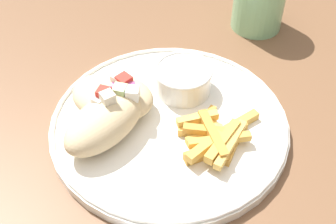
{
  "coord_description": "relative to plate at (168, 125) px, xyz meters",
  "views": [
    {
      "loc": [
        -0.06,
        -0.47,
        1.21
      ],
      "look_at": [
        -0.0,
        -0.05,
        0.78
      ],
      "focal_mm": 50.0,
      "sensor_mm": 36.0,
      "label": 1
    }
  ],
  "objects": [
    {
      "name": "pita_sandwich_far",
      "position": [
        -0.07,
        0.04,
        0.03
      ],
      "size": [
        0.14,
        0.12,
        0.06
      ],
      "rotation": [
        0.0,
        0.0,
        -0.43
      ],
      "color": "beige",
      "rests_on": "plate"
    },
    {
      "name": "plate",
      "position": [
        0.0,
        0.0,
        0.0
      ],
      "size": [
        0.32,
        0.32,
        0.02
      ],
      "color": "white",
      "rests_on": "table"
    },
    {
      "name": "fries_pile",
      "position": [
        0.05,
        -0.04,
        0.01
      ],
      "size": [
        0.11,
        0.11,
        0.02
      ],
      "color": "gold",
      "rests_on": "plate"
    },
    {
      "name": "table",
      "position": [
        0.0,
        0.05,
        -0.09
      ],
      "size": [
        1.21,
        1.21,
        0.74
      ],
      "color": "brown",
      "rests_on": "ground_plane"
    },
    {
      "name": "sauce_ramekin",
      "position": [
        0.03,
        0.06,
        0.03
      ],
      "size": [
        0.08,
        0.08,
        0.04
      ],
      "color": "white",
      "rests_on": "plate"
    },
    {
      "name": "pita_sandwich_near",
      "position": [
        -0.08,
        -0.01,
        0.03
      ],
      "size": [
        0.14,
        0.13,
        0.07
      ],
      "rotation": [
        0.0,
        0.0,
        0.77
      ],
      "color": "beige",
      "rests_on": "plate"
    }
  ]
}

